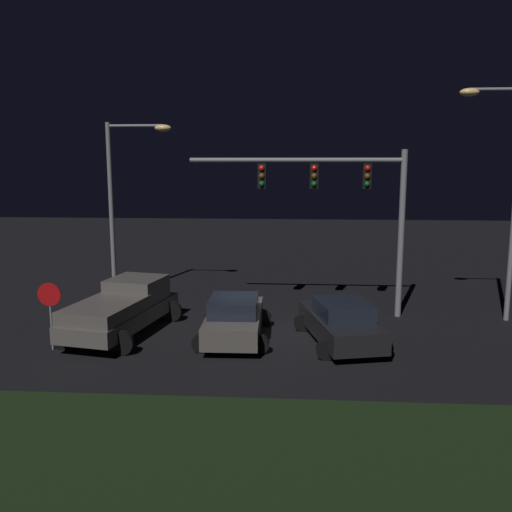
# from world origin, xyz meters

# --- Properties ---
(ground_plane) EXTENTS (80.00, 80.00, 0.00)m
(ground_plane) POSITION_xyz_m (0.00, 0.00, 0.00)
(ground_plane) COLOR black
(grass_median) EXTENTS (26.82, 5.01, 0.10)m
(grass_median) POSITION_xyz_m (0.00, -8.01, 0.05)
(grass_median) COLOR black
(grass_median) RESTS_ON ground_plane
(pickup_truck) EXTENTS (3.58, 5.69, 1.80)m
(pickup_truck) POSITION_xyz_m (-4.51, -0.06, 1.00)
(pickup_truck) COLOR #514C47
(pickup_truck) RESTS_ON ground_plane
(car_sedan) EXTENTS (2.54, 4.44, 1.51)m
(car_sedan) POSITION_xyz_m (-0.52, -0.50, 0.74)
(car_sedan) COLOR #514C47
(car_sedan) RESTS_ON ground_plane
(car_sedan_far) EXTENTS (3.11, 4.69, 1.51)m
(car_sedan_far) POSITION_xyz_m (3.10, -0.72, 0.74)
(car_sedan_far) COLOR black
(car_sedan_far) RESTS_ON ground_plane
(traffic_signal_gantry) EXTENTS (8.32, 0.56, 6.50)m
(traffic_signal_gantry) POSITION_xyz_m (3.19, 2.80, 4.90)
(traffic_signal_gantry) COLOR slate
(traffic_signal_gantry) RESTS_ON ground_plane
(street_lamp_left) EXTENTS (2.83, 0.44, 7.69)m
(street_lamp_left) POSITION_xyz_m (-5.85, 4.84, 4.90)
(street_lamp_left) COLOR slate
(street_lamp_left) RESTS_ON ground_plane
(street_lamp_right) EXTENTS (2.37, 0.44, 8.78)m
(street_lamp_right) POSITION_xyz_m (9.29, 2.54, 5.45)
(street_lamp_right) COLOR slate
(street_lamp_right) RESTS_ON ground_plane
(stop_sign) EXTENTS (0.76, 0.08, 2.23)m
(stop_sign) POSITION_xyz_m (-6.30, -2.00, 1.56)
(stop_sign) COLOR slate
(stop_sign) RESTS_ON ground_plane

